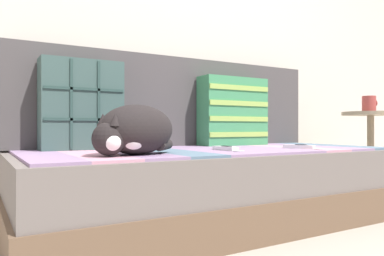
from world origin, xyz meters
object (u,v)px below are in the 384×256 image
(throw_pillow_striped, at_px, (233,112))
(game_remote_near, at_px, (226,149))
(sleeping_cat, at_px, (134,131))
(game_remote_far, at_px, (300,147))
(coffee_mug, at_px, (369,104))
(end_table, at_px, (371,140))
(couch, at_px, (211,185))
(throw_pillow_quilted, at_px, (82,105))

(throw_pillow_striped, bearing_deg, game_remote_near, -129.86)
(throw_pillow_striped, xyz_separation_m, sleeping_cat, (-0.78, -0.44, -0.11))
(game_remote_far, height_order, coffee_mug, coffee_mug)
(game_remote_far, bearing_deg, game_remote_near, 171.45)
(throw_pillow_striped, xyz_separation_m, game_remote_far, (0.06, -0.46, -0.19))
(sleeping_cat, distance_m, end_table, 1.67)
(couch, height_order, throw_pillow_striped, throw_pillow_striped)
(sleeping_cat, distance_m, game_remote_near, 0.46)
(throw_pillow_quilted, distance_m, game_remote_far, 1.06)
(throw_pillow_striped, height_order, game_remote_far, throw_pillow_striped)
(throw_pillow_striped, relative_size, sleeping_cat, 1.11)
(sleeping_cat, height_order, game_remote_near, sleeping_cat)
(couch, bearing_deg, coffee_mug, -3.44)
(game_remote_near, distance_m, coffee_mug, 1.20)
(couch, xyz_separation_m, throw_pillow_striped, (0.30, 0.22, 0.38))
(game_remote_near, relative_size, game_remote_far, 0.98)
(game_remote_near, bearing_deg, game_remote_far, -8.55)
(throw_pillow_quilted, xyz_separation_m, throw_pillow_striped, (0.87, -0.00, -0.01))
(throw_pillow_quilted, height_order, sleeping_cat, throw_pillow_quilted)
(throw_pillow_striped, xyz_separation_m, game_remote_near, (-0.33, -0.40, -0.19))
(couch, bearing_deg, end_table, -2.56)
(game_remote_near, bearing_deg, couch, 79.16)
(game_remote_near, bearing_deg, throw_pillow_quilted, 143.43)
(throw_pillow_quilted, relative_size, game_remote_near, 2.15)
(throw_pillow_quilted, distance_m, throw_pillow_striped, 0.87)
(couch, relative_size, coffee_mug, 18.98)
(throw_pillow_striped, height_order, sleeping_cat, throw_pillow_striped)
(couch, xyz_separation_m, coffee_mug, (1.14, -0.07, 0.43))
(throw_pillow_striped, bearing_deg, game_remote_far, -82.04)
(game_remote_far, xyz_separation_m, end_table, (0.81, 0.18, 0.02))
(sleeping_cat, xyz_separation_m, game_remote_near, (0.45, 0.04, -0.08))
(couch, distance_m, throw_pillow_quilted, 0.72)
(game_remote_near, xyz_separation_m, end_table, (1.21, 0.12, 0.02))
(end_table, bearing_deg, game_remote_near, -174.26)
(sleeping_cat, relative_size, game_remote_near, 1.96)
(couch, xyz_separation_m, throw_pillow_quilted, (-0.57, 0.22, 0.39))
(coffee_mug, bearing_deg, game_remote_near, -174.84)
(throw_pillow_quilted, relative_size, coffee_mug, 4.25)
(game_remote_near, distance_m, game_remote_far, 0.40)
(sleeping_cat, bearing_deg, end_table, 5.64)
(throw_pillow_quilted, bearing_deg, end_table, -9.01)
(sleeping_cat, xyz_separation_m, game_remote_far, (0.85, -0.02, -0.08))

